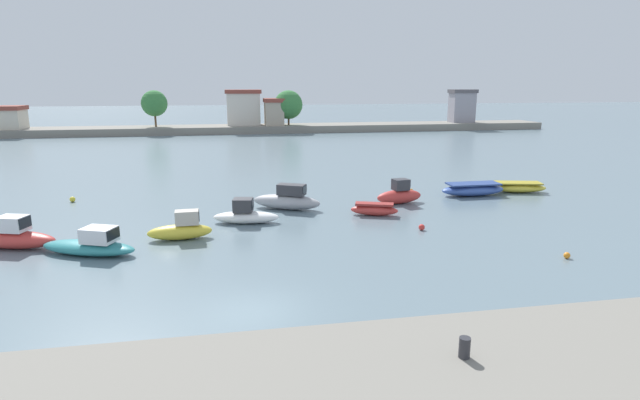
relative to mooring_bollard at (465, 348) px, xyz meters
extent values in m
plane|color=slate|center=(-4.69, 8.71, -2.73)|extent=(400.00, 400.00, 0.00)
cylinder|color=#2D2D33|center=(0.00, 0.00, 0.00)|extent=(0.28, 0.28, 0.52)
ellipsoid|color=#C63833|center=(-17.53, 19.31, -2.24)|extent=(5.36, 2.95, 0.99)
cube|color=silver|center=(-17.37, 19.26, -1.32)|extent=(1.75, 1.48, 0.85)
cube|color=black|center=(-16.66, 19.04, -1.24)|extent=(0.36, 0.96, 0.60)
ellipsoid|color=teal|center=(-13.08, 17.42, -2.37)|extent=(5.67, 3.59, 0.73)
cube|color=silver|center=(-12.40, 17.15, -1.60)|extent=(1.99, 1.77, 0.80)
cube|color=black|center=(-11.63, 16.85, -1.52)|extent=(0.49, 1.08, 0.56)
ellipsoid|color=yellow|center=(-8.44, 19.24, -2.28)|extent=(3.78, 1.42, 0.90)
cube|color=#BCB2A3|center=(-7.98, 19.26, -1.42)|extent=(1.39, 0.88, 0.83)
cube|color=black|center=(-7.31, 19.30, -1.34)|extent=(0.12, 0.73, 0.58)
ellipsoid|color=white|center=(-4.45, 22.15, -2.34)|extent=(4.52, 2.26, 0.78)
cube|color=#333338|center=(-4.62, 22.18, -1.52)|extent=(1.41, 1.28, 0.87)
cube|color=black|center=(-4.02, 22.07, -1.43)|extent=(0.26, 0.96, 0.61)
ellipsoid|color=#9E9EA3|center=(-1.38, 25.39, -2.18)|extent=(5.25, 3.62, 1.10)
cube|color=#333338|center=(-1.03, 25.22, -1.25)|extent=(2.21, 1.74, 0.77)
cube|color=black|center=(-0.14, 24.78, -1.17)|extent=(0.45, 0.82, 0.54)
ellipsoid|color=#C63833|center=(4.43, 22.52, -2.37)|extent=(3.42, 1.98, 0.72)
cube|color=maroon|center=(4.43, 22.52, -1.93)|extent=(2.75, 1.62, 0.15)
ellipsoid|color=#C63833|center=(7.32, 25.61, -2.20)|extent=(3.86, 1.84, 1.07)
cube|color=#333338|center=(7.41, 25.62, -1.25)|extent=(1.30, 1.12, 0.83)
cube|color=black|center=(7.98, 25.72, -1.17)|extent=(0.22, 0.85, 0.58)
ellipsoid|color=#3856A8|center=(14.23, 27.22, -2.28)|extent=(5.35, 1.94, 0.91)
cube|color=navy|center=(14.23, 27.22, -1.76)|extent=(4.28, 1.63, 0.12)
ellipsoid|color=yellow|center=(18.59, 27.74, -2.36)|extent=(4.90, 2.69, 0.74)
cube|color=#A8952A|center=(18.59, 27.74, -1.94)|extent=(3.94, 2.22, 0.12)
sphere|color=orange|center=(9.80, 29.59, -2.61)|extent=(0.25, 0.25, 0.25)
sphere|color=orange|center=(11.88, 12.08, -2.56)|extent=(0.34, 0.34, 0.34)
sphere|color=red|center=(6.32, 18.43, -2.54)|extent=(0.39, 0.39, 0.39)
sphere|color=yellow|center=(-17.48, 30.69, -2.52)|extent=(0.42, 0.42, 0.42)
cube|color=gray|center=(-4.69, 85.59, -2.08)|extent=(122.73, 7.83, 1.31)
cube|color=beige|center=(-41.72, 85.20, 0.19)|extent=(3.82, 4.80, 3.24)
cube|color=brown|center=(-41.72, 85.20, 2.16)|extent=(4.21, 5.27, 0.70)
cube|color=beige|center=(-2.21, 86.75, 1.48)|extent=(6.06, 4.10, 5.82)
cube|color=brown|center=(-2.21, 86.75, 4.74)|extent=(6.66, 4.51, 0.70)
cube|color=#B2A38E|center=(3.39, 84.99, 0.70)|extent=(3.37, 4.11, 4.25)
cube|color=brown|center=(3.39, 84.99, 3.17)|extent=(3.71, 4.52, 0.70)
cube|color=#99939E|center=(41.22, 85.55, 1.47)|extent=(4.60, 3.10, 5.79)
cube|color=#565156|center=(41.22, 85.55, 4.71)|extent=(5.05, 3.41, 0.70)
cylinder|color=brown|center=(6.11, 84.96, -0.61)|extent=(0.36, 0.36, 1.64)
sphere|color=#387A3D|center=(6.11, 84.96, 2.34)|extent=(5.31, 5.31, 5.31)
cylinder|color=brown|center=(-18.04, 85.62, -0.27)|extent=(0.36, 0.36, 2.31)
sphere|color=#387A3D|center=(-18.04, 85.62, 2.74)|extent=(4.62, 4.62, 4.62)
camera|label=1|loc=(-5.49, -10.31, 6.28)|focal=28.32mm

